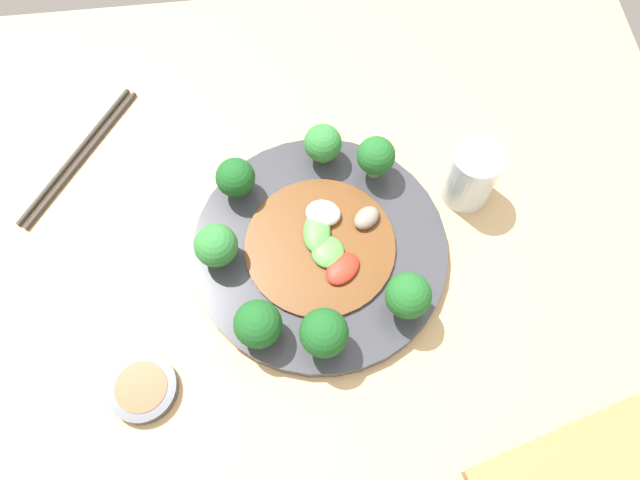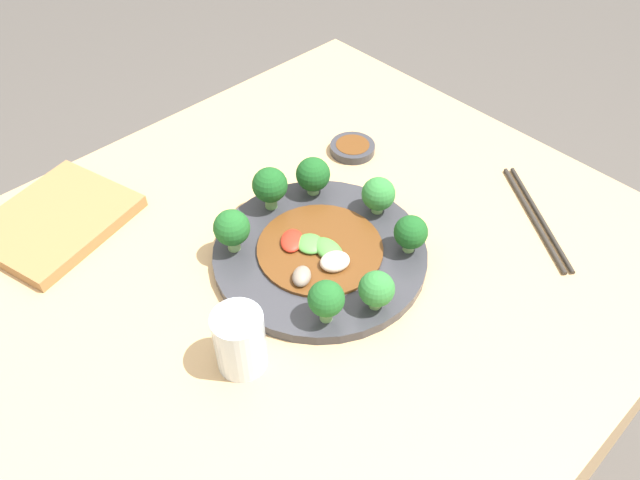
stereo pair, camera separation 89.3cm
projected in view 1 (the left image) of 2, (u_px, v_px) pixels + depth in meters
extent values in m
plane|color=#4C4742|center=(324.00, 382.00, 1.46)|extent=(8.00, 8.00, 0.00)
cube|color=tan|center=(325.00, 340.00, 1.11)|extent=(0.98, 0.90, 0.75)
cylinder|color=#333338|center=(320.00, 249.00, 0.77)|extent=(0.31, 0.31, 0.02)
cylinder|color=#70A356|center=(374.00, 168.00, 0.80)|extent=(0.02, 0.02, 0.02)
sphere|color=#1E5B23|center=(376.00, 156.00, 0.77)|extent=(0.05, 0.05, 0.05)
cylinder|color=#89B76B|center=(405.00, 304.00, 0.72)|extent=(0.02, 0.02, 0.02)
sphere|color=#1E5B23|center=(408.00, 296.00, 0.69)|extent=(0.05, 0.05, 0.05)
cylinder|color=#89B76B|center=(260.00, 331.00, 0.71)|extent=(0.02, 0.02, 0.01)
sphere|color=#19511E|center=(258.00, 324.00, 0.68)|extent=(0.05, 0.05, 0.05)
cylinder|color=#89B76B|center=(219.00, 255.00, 0.75)|extent=(0.02, 0.02, 0.01)
sphere|color=#2D7533|center=(216.00, 245.00, 0.73)|extent=(0.05, 0.05, 0.05)
cylinder|color=#7AAD5B|center=(323.00, 155.00, 0.81)|extent=(0.02, 0.02, 0.02)
sphere|color=#2D7533|center=(323.00, 143.00, 0.78)|extent=(0.05, 0.05, 0.05)
cylinder|color=#70A356|center=(324.00, 341.00, 0.70)|extent=(0.02, 0.02, 0.02)
sphere|color=#19511E|center=(324.00, 333.00, 0.67)|extent=(0.05, 0.05, 0.05)
cylinder|color=#89B76B|center=(238.00, 188.00, 0.79)|extent=(0.02, 0.02, 0.02)
sphere|color=#19511E|center=(235.00, 177.00, 0.76)|extent=(0.05, 0.05, 0.05)
cylinder|color=#5B3314|center=(320.00, 246.00, 0.76)|extent=(0.18, 0.18, 0.01)
ellipsoid|color=beige|center=(326.00, 213.00, 0.77)|extent=(0.05, 0.05, 0.02)
ellipsoid|color=red|center=(343.00, 269.00, 0.74)|extent=(0.06, 0.06, 0.01)
ellipsoid|color=#4C933D|center=(317.00, 232.00, 0.76)|extent=(0.04, 0.06, 0.02)
ellipsoid|color=gray|center=(366.00, 218.00, 0.77)|extent=(0.04, 0.04, 0.02)
ellipsoid|color=#4C933D|center=(326.00, 250.00, 0.75)|extent=(0.04, 0.04, 0.01)
cylinder|color=silver|center=(471.00, 174.00, 0.77)|extent=(0.06, 0.06, 0.09)
cylinder|color=#2D2823|center=(76.00, 154.00, 0.83)|extent=(0.14, 0.20, 0.01)
cylinder|color=#2D2823|center=(83.00, 158.00, 0.83)|extent=(0.14, 0.20, 0.01)
cylinder|color=#333338|center=(143.00, 388.00, 0.70)|extent=(0.08, 0.08, 0.01)
cylinder|color=#5B3314|center=(141.00, 387.00, 0.70)|extent=(0.06, 0.06, 0.00)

